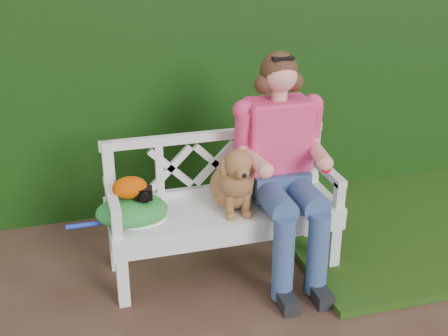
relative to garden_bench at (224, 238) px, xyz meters
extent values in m
cube|color=maroon|center=(-0.58, 1.28, 0.86)|extent=(10.00, 0.30, 2.20)
cube|color=#173A0E|center=(-0.58, 1.06, 0.61)|extent=(10.00, 0.18, 1.70)
cube|color=#1B360F|center=(1.82, 0.28, -0.21)|extent=(2.60, 2.00, 0.05)
cube|color=black|center=(-0.52, -0.05, 0.43)|extent=(0.12, 0.09, 0.07)
ellipsoid|color=#CE4600|center=(-0.60, -0.02, 0.46)|extent=(0.25, 0.22, 0.13)
camera|label=1|loc=(-0.94, -3.32, 2.02)|focal=48.00mm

